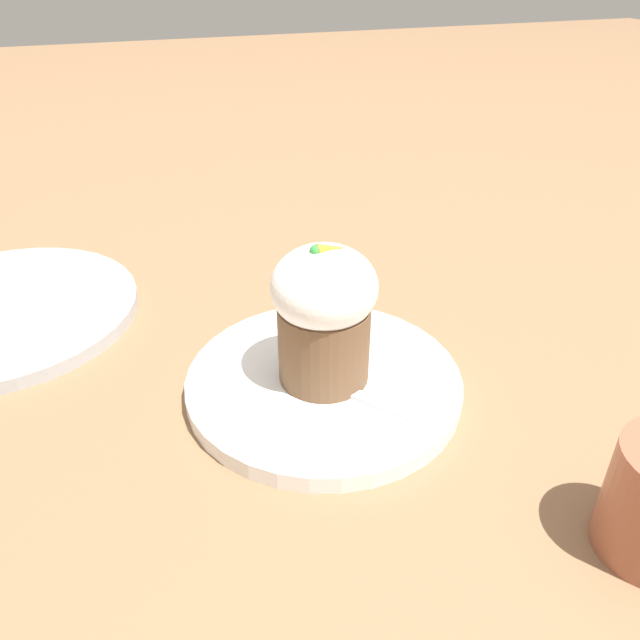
{
  "coord_description": "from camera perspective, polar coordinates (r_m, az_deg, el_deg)",
  "views": [
    {
      "loc": [
        -0.13,
        -0.41,
        0.35
      ],
      "look_at": [
        -0.0,
        0.0,
        0.07
      ],
      "focal_mm": 35.0,
      "sensor_mm": 36.0,
      "label": 1
    }
  ],
  "objects": [
    {
      "name": "ground_plane",
      "position": [
        0.55,
        0.34,
        -6.37
      ],
      "size": [
        4.0,
        4.0,
        0.0
      ],
      "primitive_type": "plane",
      "color": "#846042"
    },
    {
      "name": "dessert_plate",
      "position": [
        0.55,
        0.34,
        -5.74
      ],
      "size": [
        0.24,
        0.24,
        0.02
      ],
      "color": "white",
      "rests_on": "ground_plane"
    },
    {
      "name": "carrot_cake",
      "position": [
        0.51,
        0.0,
        0.71
      ],
      "size": [
        0.09,
        0.09,
        0.13
      ],
      "color": "brown",
      "rests_on": "dessert_plate"
    },
    {
      "name": "spoon",
      "position": [
        0.53,
        0.98,
        -5.82
      ],
      "size": [
        0.09,
        0.1,
        0.01
      ],
      "color": "silver",
      "rests_on": "dessert_plate"
    },
    {
      "name": "side_plate",
      "position": [
        0.72,
        -27.11,
        0.66
      ],
      "size": [
        0.27,
        0.27,
        0.01
      ],
      "color": "#B2B7BC",
      "rests_on": "ground_plane"
    }
  ]
}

